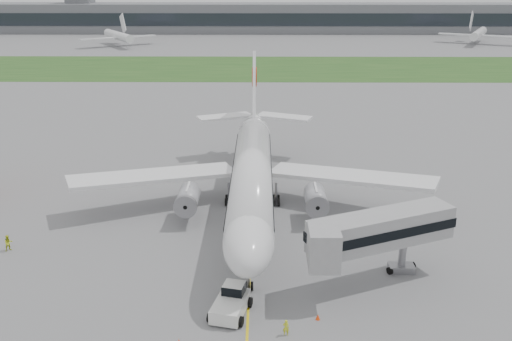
{
  "coord_description": "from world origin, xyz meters",
  "views": [
    {
      "loc": [
        1.2,
        -64.46,
        30.17
      ],
      "look_at": [
        0.53,
        2.0,
        6.61
      ],
      "focal_mm": 40.0,
      "sensor_mm": 36.0,
      "label": 1
    }
  ],
  "objects_px": {
    "ground_crew_near": "(286,327)",
    "jet_bridge": "(374,233)",
    "pushback_tug": "(231,301)",
    "airliner": "(252,170)"
  },
  "relations": [
    {
      "from": "ground_crew_near",
      "to": "jet_bridge",
      "type": "bearing_deg",
      "value": -130.8
    },
    {
      "from": "jet_bridge",
      "to": "ground_crew_near",
      "type": "xyz_separation_m",
      "value": [
        -8.93,
        -8.82,
        -4.91
      ]
    },
    {
      "from": "pushback_tug",
      "to": "ground_crew_near",
      "type": "distance_m",
      "value": 6.05
    },
    {
      "from": "jet_bridge",
      "to": "airliner",
      "type": "bearing_deg",
      "value": 99.82
    },
    {
      "from": "jet_bridge",
      "to": "ground_crew_near",
      "type": "distance_m",
      "value": 13.48
    },
    {
      "from": "pushback_tug",
      "to": "airliner",
      "type": "bearing_deg",
      "value": 99.63
    },
    {
      "from": "jet_bridge",
      "to": "pushback_tug",
      "type": "bearing_deg",
      "value": 177.09
    },
    {
      "from": "airliner",
      "to": "jet_bridge",
      "type": "bearing_deg",
      "value": -56.24
    },
    {
      "from": "pushback_tug",
      "to": "ground_crew_near",
      "type": "relative_size",
      "value": 3.46
    },
    {
      "from": "airliner",
      "to": "jet_bridge",
      "type": "xyz_separation_m",
      "value": [
        12.31,
        -18.41,
        0.01
      ]
    }
  ]
}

